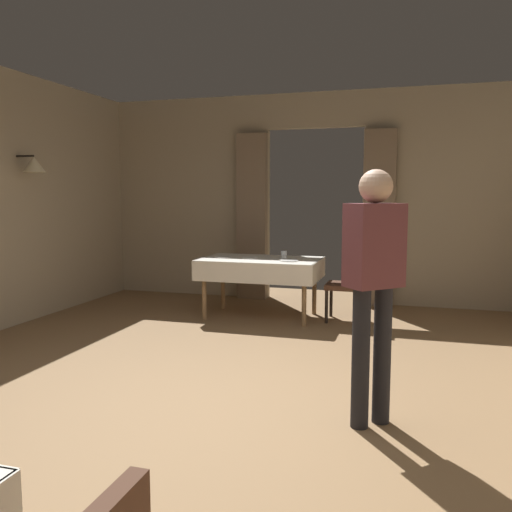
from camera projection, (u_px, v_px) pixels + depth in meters
name	position (u px, v px, depth m)	size (l,w,h in m)	color
ground	(212.00, 407.00, 3.95)	(10.08, 10.08, 0.00)	olive
wall_back	(315.00, 198.00, 7.76)	(6.40, 0.27, 3.00)	tan
dining_table_mid	(261.00, 265.00, 6.79)	(1.50, 0.92, 0.75)	olive
chair_mid_right	(351.00, 280.00, 6.56)	(0.44, 0.44, 0.93)	black
plate_mid_a	(289.00, 261.00, 6.52)	(0.23, 0.23, 0.01)	white
plate_mid_b	(250.00, 258.00, 6.83)	(0.20, 0.20, 0.01)	white
glass_mid_c	(284.00, 254.00, 6.81)	(0.08, 0.08, 0.09)	silver
plate_mid_d	(223.00, 257.00, 6.90)	(0.22, 0.22, 0.01)	white
person_waiter_by_doorway	(374.00, 276.00, 3.53)	(0.41, 0.41, 1.72)	black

